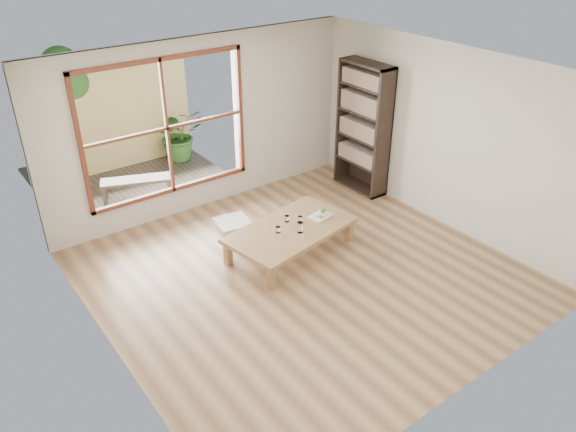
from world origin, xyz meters
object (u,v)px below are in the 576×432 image
bookshelf (363,128)px  food_tray (321,215)px  low_table (291,231)px  garden_bench (136,182)px

bookshelf → food_tray: size_ratio=6.20×
food_tray → low_table: bearing=171.8°
bookshelf → food_tray: bookshelf is taller
food_tray → bookshelf: bearing=19.8°
low_table → food_tray: 0.54m
bookshelf → garden_bench: size_ratio=1.85×
low_table → food_tray: food_tray is taller
low_table → food_tray: (0.53, 0.01, 0.07)m
low_table → garden_bench: size_ratio=1.66×
low_table → bookshelf: 2.43m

